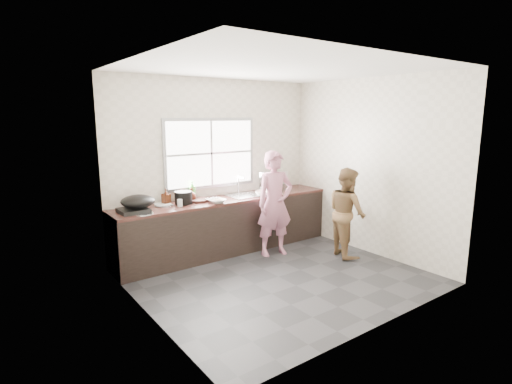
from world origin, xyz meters
TOP-DOWN VIEW (x-y plane):
  - floor at (0.00, 0.00)m, footprint 3.60×3.20m
  - ceiling at (0.00, 0.00)m, footprint 3.60×3.20m
  - wall_back at (0.00, 1.60)m, footprint 3.60×0.01m
  - wall_left at (-1.80, 0.00)m, footprint 0.01×3.20m
  - wall_right at (1.80, 0.00)m, footprint 0.01×3.20m
  - wall_front at (0.00, -1.60)m, footprint 3.60×0.01m
  - cabinet at (0.00, 1.29)m, footprint 3.60×0.62m
  - countertop at (0.00, 1.29)m, footprint 3.60×0.64m
  - sink at (0.35, 1.29)m, footprint 0.55×0.45m
  - faucet at (0.35, 1.49)m, footprint 0.02×0.02m
  - window_frame at (-0.10, 1.59)m, footprint 1.60×0.05m
  - window_glazing at (-0.10, 1.57)m, footprint 1.50×0.01m
  - woman at (0.52, 0.74)m, footprint 0.61×0.47m
  - person_side at (1.39, 0.06)m, footprint 0.71×0.80m
  - cutting_board at (-0.45, 1.37)m, footprint 0.41×0.41m
  - cleaver at (-0.29, 1.25)m, footprint 0.24×0.16m
  - bowl_mince at (-0.29, 1.08)m, footprint 0.28×0.28m
  - bowl_crabs at (0.57, 1.08)m, footprint 0.28×0.28m
  - bowl_held at (0.60, 1.08)m, footprint 0.25×0.25m
  - black_pot at (-0.72, 1.34)m, footprint 0.26×0.26m
  - plate_food at (-0.99, 1.44)m, footprint 0.28×0.28m
  - bottle_green at (-0.47, 1.52)m, footprint 0.14×0.14m
  - bottle_brown_tall at (-0.93, 1.47)m, footprint 0.12×0.12m
  - bottle_brown_short at (-0.54, 1.44)m, footprint 0.18×0.18m
  - glass_jar at (-0.84, 1.20)m, footprint 0.08×0.08m
  - burner at (-1.50, 1.24)m, footprint 0.37×0.37m
  - wok at (-1.43, 1.24)m, footprint 0.55×0.55m
  - dish_rack at (1.01, 1.38)m, footprint 0.52×0.44m
  - pot_lid_left at (-1.42, 1.08)m, footprint 0.32×0.32m
  - pot_lid_right at (-1.01, 1.37)m, footprint 0.33×0.33m

SIDE VIEW (x-z plane):
  - floor at x=0.00m, z-range -0.01..0.00m
  - cabinet at x=0.00m, z-range 0.00..0.82m
  - person_side at x=1.39m, z-range 0.00..1.37m
  - woman at x=0.52m, z-range 0.00..1.51m
  - countertop at x=0.00m, z-range 0.82..0.86m
  - sink at x=0.35m, z-range 0.85..0.88m
  - pot_lid_right at x=-1.01m, z-range 0.86..0.87m
  - pot_lid_left at x=-1.42m, z-range 0.86..0.87m
  - plate_food at x=-0.99m, z-range 0.86..0.88m
  - cutting_board at x=-0.45m, z-range 0.86..0.89m
  - burner at x=-1.50m, z-range 0.86..0.91m
  - bowl_held at x=0.60m, z-range 0.86..0.92m
  - bowl_mince at x=-0.29m, z-range 0.86..0.92m
  - bowl_crabs at x=0.57m, z-range 0.86..0.93m
  - cleaver at x=-0.29m, z-range 0.90..0.91m
  - glass_jar at x=-0.84m, z-range 0.86..0.97m
  - bottle_brown_short at x=-0.54m, z-range 0.86..1.04m
  - black_pot at x=-0.72m, z-range 0.86..1.04m
  - bottle_brown_tall at x=-0.93m, z-range 0.86..1.07m
  - wok at x=-1.43m, z-range 0.92..1.09m
  - bottle_green at x=-0.47m, z-range 0.86..1.15m
  - faucet at x=0.35m, z-range 0.86..1.16m
  - dish_rack at x=1.01m, z-range 0.86..1.19m
  - wall_back at x=0.00m, z-range 0.00..2.70m
  - wall_left at x=-1.80m, z-range 0.00..2.70m
  - wall_right at x=1.80m, z-range 0.00..2.70m
  - wall_front at x=0.00m, z-range 0.00..2.70m
  - window_glazing at x=-0.10m, z-range 1.05..2.05m
  - window_frame at x=-0.10m, z-range 1.00..2.10m
  - ceiling at x=0.00m, z-range 2.70..2.71m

